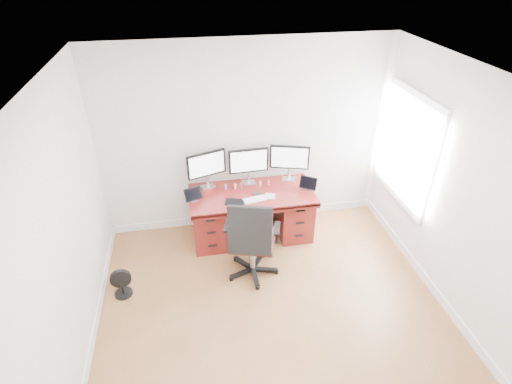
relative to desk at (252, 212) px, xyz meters
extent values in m
plane|color=#916138|center=(0.00, -1.83, -0.40)|extent=(4.50, 4.50, 0.00)
cube|color=white|center=(0.00, 0.42, 0.95)|extent=(4.00, 0.10, 2.70)
cube|color=white|center=(2.00, -1.83, 0.95)|extent=(0.10, 4.50, 2.70)
cube|color=white|center=(1.97, -0.33, 1.00)|extent=(0.04, 1.30, 1.50)
cube|color=white|center=(1.95, -0.33, 1.00)|extent=(0.01, 1.15, 1.35)
cube|color=#5E1512|center=(0.00, -0.03, 0.32)|extent=(1.70, 0.80, 0.05)
cube|color=#5E1512|center=(-0.60, 0.00, -0.05)|extent=(0.45, 0.70, 0.70)
cube|color=#5E1512|center=(0.60, 0.00, -0.05)|extent=(0.45, 0.70, 0.70)
cube|color=#4A0F0D|center=(0.00, 0.27, 0.10)|extent=(0.74, 0.03, 0.40)
cylinder|color=black|center=(-0.12, -0.76, -0.36)|extent=(0.77, 0.77, 0.09)
cylinder|color=silver|center=(-0.12, -0.76, -0.09)|extent=(0.07, 0.07, 0.44)
cube|color=#401B13|center=(-0.12, -0.76, 0.13)|extent=(0.65, 0.64, 0.08)
cube|color=black|center=(-0.19, -1.00, 0.46)|extent=(0.50, 0.20, 0.61)
cube|color=black|center=(-0.41, -0.68, 0.33)|extent=(0.14, 0.27, 0.03)
cube|color=black|center=(0.16, -0.85, 0.33)|extent=(0.14, 0.27, 0.03)
cylinder|color=black|center=(-1.74, -0.87, -0.39)|extent=(0.21, 0.21, 0.03)
cylinder|color=black|center=(-1.74, -0.87, -0.29)|extent=(0.04, 0.04, 0.18)
cylinder|color=black|center=(-1.74, -0.87, -0.16)|extent=(0.25, 0.08, 0.25)
cube|color=silver|center=(-0.58, 0.24, 0.35)|extent=(0.22, 0.19, 0.01)
cylinder|color=silver|center=(-0.58, 0.24, 0.44)|extent=(0.04, 0.04, 0.18)
cube|color=black|center=(-0.58, 0.24, 0.70)|extent=(0.53, 0.21, 0.35)
cube|color=white|center=(-0.57, 0.22, 0.70)|extent=(0.47, 0.17, 0.30)
cube|color=silver|center=(0.00, 0.24, 0.35)|extent=(0.19, 0.15, 0.01)
cylinder|color=silver|center=(0.00, 0.24, 0.44)|extent=(0.04, 0.04, 0.18)
cube|color=black|center=(0.00, 0.24, 0.70)|extent=(0.55, 0.06, 0.35)
cube|color=white|center=(0.00, 0.22, 0.70)|extent=(0.50, 0.02, 0.30)
cube|color=silver|center=(0.58, 0.24, 0.35)|extent=(0.21, 0.19, 0.01)
cylinder|color=silver|center=(0.58, 0.24, 0.44)|extent=(0.04, 0.04, 0.18)
cube|color=black|center=(0.58, 0.24, 0.70)|extent=(0.54, 0.19, 0.35)
cube|color=white|center=(0.57, 0.22, 0.70)|extent=(0.48, 0.15, 0.30)
cube|color=silver|center=(-0.79, -0.08, 0.35)|extent=(0.12, 0.11, 0.01)
cube|color=black|center=(-0.79, -0.08, 0.45)|extent=(0.25, 0.15, 0.17)
cube|color=silver|center=(0.78, -0.08, 0.35)|extent=(0.13, 0.12, 0.01)
cube|color=black|center=(0.78, -0.08, 0.45)|extent=(0.24, 0.19, 0.17)
cube|color=silver|center=(0.01, -0.21, 0.36)|extent=(0.33, 0.19, 0.01)
cube|color=silver|center=(0.22, -0.16, 0.35)|extent=(0.17, 0.17, 0.01)
cube|color=black|center=(-0.26, -0.22, 0.35)|extent=(0.28, 0.22, 0.01)
cube|color=black|center=(0.06, -0.07, 0.35)|extent=(0.13, 0.10, 0.01)
cylinder|color=#4D77E7|center=(-0.34, 0.12, 0.38)|extent=(0.03, 0.03, 0.06)
sphere|color=#4D77E7|center=(-0.34, 0.12, 0.42)|extent=(0.03, 0.03, 0.03)
cylinder|color=#CDC062|center=(-0.21, 0.12, 0.38)|extent=(0.03, 0.03, 0.06)
sphere|color=#CDC062|center=(-0.21, 0.12, 0.42)|extent=(0.03, 0.03, 0.03)
cylinder|color=brown|center=(-0.13, 0.12, 0.38)|extent=(0.03, 0.03, 0.06)
sphere|color=brown|center=(-0.13, 0.12, 0.42)|extent=(0.03, 0.03, 0.03)
cylinder|color=#EEB047|center=(0.14, 0.12, 0.38)|extent=(0.03, 0.03, 0.06)
sphere|color=#EEB047|center=(0.14, 0.12, 0.42)|extent=(0.03, 0.03, 0.03)
cylinder|color=#EA6788|center=(0.26, 0.12, 0.38)|extent=(0.03, 0.03, 0.06)
sphere|color=#EA6788|center=(0.26, 0.12, 0.42)|extent=(0.03, 0.03, 0.03)
camera|label=1|loc=(-0.77, -4.56, 3.26)|focal=28.00mm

